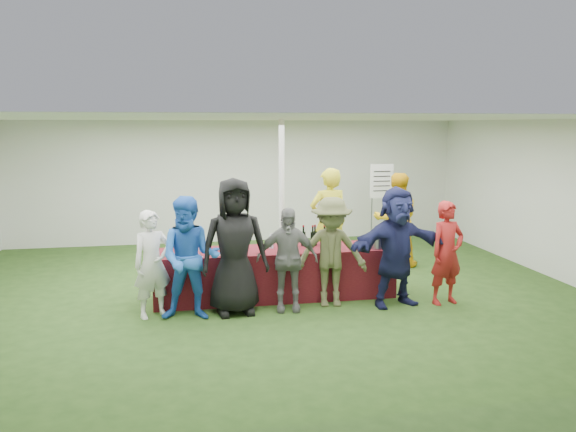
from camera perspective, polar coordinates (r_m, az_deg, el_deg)
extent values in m
plane|color=#284719|center=(8.95, -2.46, -7.67)|extent=(60.00, 60.00, 0.00)
plane|color=white|center=(12.60, -5.14, 3.51)|extent=(10.00, 0.00, 10.00)
plane|color=white|center=(4.81, 4.38, -5.91)|extent=(10.00, 0.00, 10.00)
plane|color=white|center=(10.59, 25.35, 1.56)|extent=(0.00, 8.00, 8.00)
plane|color=white|center=(8.56, -2.59, 9.89)|extent=(10.00, 10.00, 0.00)
cylinder|color=silver|center=(9.91, -0.65, 1.99)|extent=(0.10, 0.10, 2.70)
cube|color=maroon|center=(8.57, -1.32, -5.82)|extent=(3.60, 0.80, 0.75)
cylinder|color=black|center=(8.60, 0.48, -2.45)|extent=(0.07, 0.07, 0.22)
cylinder|color=black|center=(8.57, 0.49, -1.46)|extent=(0.03, 0.03, 0.08)
cylinder|color=maroon|center=(8.56, 0.49, -1.12)|extent=(0.03, 0.03, 0.02)
cylinder|color=black|center=(8.68, 1.57, -2.34)|extent=(0.07, 0.07, 0.22)
cylinder|color=black|center=(8.65, 1.57, -1.37)|extent=(0.03, 0.03, 0.08)
cylinder|color=maroon|center=(8.64, 1.57, -1.03)|extent=(0.03, 0.03, 0.02)
cylinder|color=black|center=(8.68, 2.52, -2.35)|extent=(0.07, 0.07, 0.22)
cylinder|color=black|center=(8.65, 2.53, -1.37)|extent=(0.03, 0.03, 0.08)
cylinder|color=maroon|center=(8.64, 2.53, -1.03)|extent=(0.03, 0.03, 0.02)
cylinder|color=black|center=(8.73, 2.75, -2.28)|extent=(0.07, 0.07, 0.22)
cylinder|color=black|center=(8.70, 2.76, -1.31)|extent=(0.03, 0.03, 0.08)
cylinder|color=maroon|center=(8.69, 2.76, -0.97)|extent=(0.03, 0.03, 0.02)
cylinder|color=black|center=(8.72, 3.70, -2.30)|extent=(0.07, 0.07, 0.22)
cylinder|color=black|center=(8.69, 3.71, -1.33)|extent=(0.03, 0.03, 0.08)
cylinder|color=maroon|center=(8.68, 3.72, -0.99)|extent=(0.03, 0.03, 0.02)
cylinder|color=black|center=(8.80, 4.37, -2.20)|extent=(0.07, 0.07, 0.22)
cylinder|color=black|center=(8.78, 4.38, -1.24)|extent=(0.03, 0.03, 0.08)
cylinder|color=maroon|center=(8.77, 4.38, -0.90)|extent=(0.03, 0.03, 0.02)
cylinder|color=silver|center=(8.14, -10.85, -4.07)|extent=(0.06, 0.06, 0.00)
cylinder|color=silver|center=(8.13, -10.86, -3.80)|extent=(0.01, 0.01, 0.07)
cylinder|color=silver|center=(8.11, -10.88, -3.24)|extent=(0.06, 0.06, 0.08)
cylinder|color=#480713|center=(8.12, -10.87, -3.45)|extent=(0.05, 0.05, 0.02)
cylinder|color=silver|center=(8.08, -8.84, -4.11)|extent=(0.06, 0.06, 0.00)
cylinder|color=silver|center=(8.07, -8.85, -3.84)|extent=(0.01, 0.01, 0.07)
cylinder|color=silver|center=(8.05, -8.87, -3.28)|extent=(0.06, 0.06, 0.08)
cylinder|color=#480713|center=(8.06, -8.86, -3.49)|extent=(0.05, 0.05, 0.02)
cylinder|color=silver|center=(8.15, -6.40, -3.94)|extent=(0.06, 0.06, 0.00)
cylinder|color=silver|center=(8.14, -6.40, -3.67)|extent=(0.01, 0.01, 0.07)
cylinder|color=silver|center=(8.12, -6.41, -3.12)|extent=(0.06, 0.06, 0.08)
cylinder|color=silver|center=(8.19, -2.81, -3.83)|extent=(0.06, 0.06, 0.00)
cylinder|color=silver|center=(8.18, -2.82, -3.56)|extent=(0.01, 0.01, 0.07)
cylinder|color=silver|center=(8.16, -2.82, -3.01)|extent=(0.06, 0.06, 0.08)
cylinder|color=silver|center=(8.56, 7.23, -3.31)|extent=(0.06, 0.06, 0.00)
cylinder|color=silver|center=(8.55, 7.24, -3.05)|extent=(0.01, 0.01, 0.07)
cylinder|color=silver|center=(8.54, 7.25, -2.53)|extent=(0.06, 0.06, 0.08)
cylinder|color=#480713|center=(8.54, 7.24, -2.73)|extent=(0.05, 0.05, 0.02)
cylinder|color=silver|center=(8.13, -6.78, -3.97)|extent=(0.06, 0.06, 0.00)
cylinder|color=silver|center=(8.13, -6.78, -3.70)|extent=(0.01, 0.01, 0.07)
cylinder|color=silver|center=(8.11, -6.79, -3.15)|extent=(0.06, 0.06, 0.08)
cylinder|color=silver|center=(8.53, -1.69, -2.62)|extent=(0.07, 0.07, 0.20)
cylinder|color=silver|center=(8.51, -1.70, -1.86)|extent=(0.03, 0.03, 0.03)
cube|color=white|center=(8.91, 8.65, -2.76)|extent=(0.25, 0.18, 0.03)
cylinder|color=slate|center=(8.64, 9.09, -2.65)|extent=(0.25, 0.25, 0.18)
cylinder|color=slate|center=(11.86, 8.47, -0.81)|extent=(0.02, 0.02, 1.10)
cylinder|color=slate|center=(12.00, 10.27, -0.75)|extent=(0.02, 0.02, 1.10)
cube|color=white|center=(11.80, 9.49, 3.52)|extent=(0.50, 0.02, 0.70)
cube|color=black|center=(11.77, 9.54, 4.49)|extent=(0.36, 0.01, 0.02)
cube|color=black|center=(11.78, 9.53, 4.00)|extent=(0.36, 0.01, 0.02)
cube|color=black|center=(11.79, 9.52, 3.52)|extent=(0.36, 0.01, 0.02)
cube|color=black|center=(11.80, 9.50, 3.03)|extent=(0.36, 0.01, 0.02)
cube|color=black|center=(11.81, 9.49, 2.55)|extent=(0.36, 0.01, 0.02)
imported|color=gold|center=(9.71, 4.15, -0.63)|extent=(0.74, 0.54, 1.88)
imported|color=yellow|center=(10.57, 10.93, -0.37)|extent=(0.98, 0.84, 1.74)
imported|color=silver|center=(7.84, -13.61, -4.78)|extent=(0.64, 0.55, 1.48)
imported|color=blue|center=(7.62, -9.92, -4.28)|extent=(0.90, 0.74, 1.68)
imported|color=black|center=(7.77, -5.46, -3.10)|extent=(0.98, 0.69, 1.90)
imported|color=slate|center=(7.89, -0.09, -4.42)|extent=(0.91, 0.47, 1.48)
imported|color=#4E512E|center=(8.10, 4.42, -3.68)|extent=(1.09, 0.70, 1.59)
imported|color=#191C46|center=(8.23, 10.96, -3.08)|extent=(1.68, 0.81, 1.74)
imported|color=#A11B1A|center=(8.51, 15.84, -3.62)|extent=(0.62, 0.48, 1.52)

